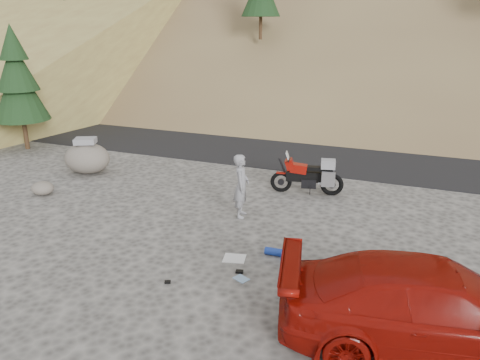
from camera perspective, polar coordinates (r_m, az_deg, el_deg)
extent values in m
plane|color=#454340|center=(12.00, -2.06, -6.45)|extent=(140.00, 140.00, 0.00)
cube|color=black|center=(20.08, 8.37, 3.87)|extent=(120.00, 7.00, 0.05)
cylinder|color=#392115|center=(25.34, 2.52, 18.33)|extent=(0.17, 0.17, 1.40)
cylinder|color=#392115|center=(34.29, -19.77, 15.21)|extent=(0.15, 0.15, 1.26)
cone|color=#163217|center=(34.26, -20.04, 17.52)|extent=(1.80, 1.80, 2.03)
cone|color=#163217|center=(34.26, -20.19, 18.79)|extent=(1.35, 1.35, 1.58)
cylinder|color=#392115|center=(21.55, -24.72, 5.47)|extent=(0.18, 0.18, 1.54)
cone|color=#163217|center=(21.27, -25.35, 9.92)|extent=(2.20, 2.20, 2.47)
cone|color=#163217|center=(21.17, -25.71, 12.41)|extent=(1.65, 1.65, 1.93)
cone|color=#163217|center=(21.12, -26.08, 14.92)|extent=(1.10, 1.10, 1.39)
torus|color=black|center=(14.70, 5.02, -0.23)|extent=(0.68, 0.26, 0.67)
cylinder|color=black|center=(14.70, 5.02, -0.23)|extent=(0.21, 0.10, 0.20)
torus|color=black|center=(14.68, 11.14, -0.56)|extent=(0.72, 0.29, 0.71)
cylinder|color=black|center=(14.68, 11.14, -0.56)|extent=(0.24, 0.13, 0.22)
cylinder|color=black|center=(14.58, 5.38, 1.14)|extent=(0.38, 0.14, 0.82)
cylinder|color=black|center=(14.46, 5.99, 2.57)|extent=(0.18, 0.62, 0.04)
cube|color=black|center=(14.60, 8.02, 0.43)|extent=(1.24, 0.49, 0.30)
cube|color=black|center=(14.66, 8.38, -0.34)|extent=(0.51, 0.39, 0.28)
cube|color=maroon|center=(14.53, 7.15, 1.43)|extent=(0.58, 0.41, 0.32)
cube|color=maroon|center=(14.50, 6.09, 1.95)|extent=(0.37, 0.40, 0.36)
cube|color=silver|center=(14.43, 5.84, 2.96)|extent=(0.18, 0.32, 0.26)
cube|color=black|center=(14.51, 9.07, 1.40)|extent=(0.59, 0.34, 0.12)
cube|color=black|center=(14.53, 10.58, 1.17)|extent=(0.39, 0.25, 0.10)
cube|color=silver|center=(14.34, 10.70, 0.07)|extent=(0.42, 0.20, 0.46)
cube|color=silver|center=(14.84, 10.68, 0.72)|extent=(0.42, 0.20, 0.46)
cube|color=gray|center=(14.47, 10.70, 1.93)|extent=(0.49, 0.43, 0.26)
cube|color=maroon|center=(14.61, 5.06, 0.89)|extent=(0.32, 0.18, 0.04)
cylinder|color=black|center=(14.55, 8.53, -1.23)|extent=(0.07, 0.21, 0.37)
cylinder|color=silver|center=(14.51, 10.37, -0.44)|extent=(0.47, 0.19, 0.13)
imported|color=gray|center=(12.98, 0.16, -4.39)|extent=(0.56, 0.73, 1.76)
imported|color=maroon|center=(8.85, 22.04, -18.16)|extent=(5.37, 3.15, 1.46)
ellipsoid|color=#605A52|center=(17.33, -18.13, 2.54)|extent=(1.92, 1.74, 1.06)
cube|color=gray|center=(17.18, -18.34, 4.52)|extent=(0.80, 0.73, 0.18)
ellipsoid|color=#605A52|center=(15.72, -22.94, -0.92)|extent=(0.71, 0.64, 0.42)
cube|color=white|center=(10.77, -0.69, -9.53)|extent=(0.58, 0.54, 0.02)
cylinder|color=navy|center=(10.90, 4.23, -8.73)|extent=(0.45, 0.19, 0.18)
cylinder|color=navy|center=(10.65, 5.17, -9.36)|extent=(0.09, 0.09, 0.21)
cone|color=red|center=(9.81, 9.81, -12.26)|extent=(0.19, 0.19, 0.21)
cube|color=black|center=(10.22, -0.06, -11.10)|extent=(0.18, 0.15, 0.05)
cube|color=black|center=(9.97, -8.81, -12.18)|extent=(0.15, 0.14, 0.04)
cube|color=#85A8CE|center=(10.00, 0.15, -11.94)|extent=(0.38, 0.34, 0.01)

